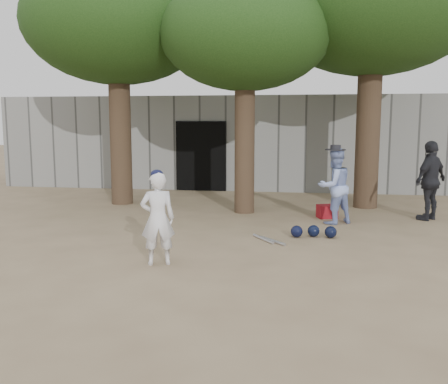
% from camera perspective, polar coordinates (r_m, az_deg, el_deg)
% --- Properties ---
extents(ground, '(70.00, 70.00, 0.00)m').
position_cam_1_polar(ground, '(8.25, -5.24, -7.44)').
color(ground, '#937C5E').
rests_on(ground, ground).
extents(boy_player, '(0.61, 0.50, 1.44)m').
position_cam_1_polar(boy_player, '(7.73, -7.59, -3.03)').
color(boy_player, white).
rests_on(boy_player, ground).
extents(spectator_blue, '(1.00, 0.95, 1.63)m').
position_cam_1_polar(spectator_blue, '(10.98, 12.50, 0.65)').
color(spectator_blue, '#92A7E3').
rests_on(spectator_blue, ground).
extents(spectator_dark, '(1.04, 1.05, 1.78)m').
position_cam_1_polar(spectator_dark, '(12.02, 22.53, 1.21)').
color(spectator_dark, '#222227').
rests_on(spectator_dark, ground).
extents(red_bag, '(0.50, 0.43, 0.30)m').
position_cam_1_polar(red_bag, '(11.68, 11.69, -2.19)').
color(red_bag, '#A21517').
rests_on(red_bag, ground).
extents(back_building, '(16.00, 5.24, 3.00)m').
position_cam_1_polar(back_building, '(18.15, 2.68, 5.88)').
color(back_building, gray).
rests_on(back_building, ground).
extents(helmet_row, '(0.87, 0.32, 0.23)m').
position_cam_1_polar(helmet_row, '(9.70, 10.20, -4.46)').
color(helmet_row, black).
rests_on(helmet_row, ground).
extents(bat_pile, '(0.66, 0.72, 0.06)m').
position_cam_1_polar(bat_pile, '(9.30, 5.03, -5.46)').
color(bat_pile, '#BCBCC3').
rests_on(bat_pile, ground).
extents(tree_row, '(11.40, 5.80, 6.69)m').
position_cam_1_polar(tree_row, '(13.01, 3.55, 19.09)').
color(tree_row, brown).
rests_on(tree_row, ground).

